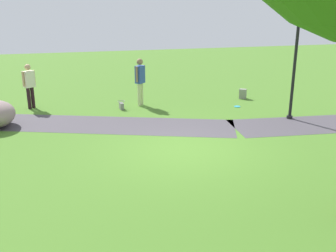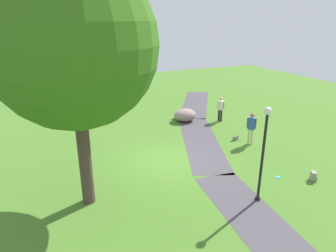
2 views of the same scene
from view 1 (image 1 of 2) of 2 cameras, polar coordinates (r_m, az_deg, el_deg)
name	(u,v)px [view 1 (image 1 of 2)]	position (r m, az deg, el deg)	size (l,w,h in m)	color
ground_plane	(186,150)	(10.27, 2.72, -3.52)	(48.00, 48.00, 0.00)	#487627
footpath_segment_mid	(109,125)	(12.52, -8.67, 0.19)	(8.14, 4.68, 0.01)	#474249
lamp_post	(296,51)	(13.29, 18.43, 10.50)	(0.28, 0.28, 3.69)	black
woman_with_handbag	(140,78)	(14.65, -4.16, 7.05)	(0.42, 0.43, 1.79)	#C6D18F
man_near_boulder	(29,83)	(15.08, -19.86, 5.99)	(0.44, 0.40, 1.65)	black
handbag_on_grass	(121,105)	(14.35, -6.92, 3.05)	(0.29, 0.33, 0.31)	slate
spare_backpack_on_lawn	(243,94)	(16.19, 11.02, 4.68)	(0.34, 0.35, 0.40)	gray
frisbee_on_grass	(237,107)	(14.85, 10.22, 2.86)	(0.23, 0.23, 0.02)	#2EA6CA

